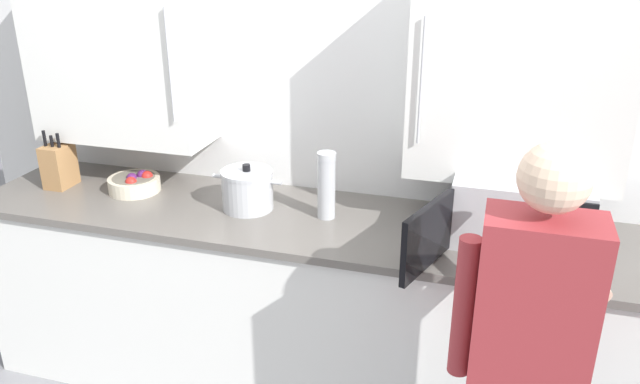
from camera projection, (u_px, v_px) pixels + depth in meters
name	position (u px, v px, depth m)	size (l,w,h in m)	color
back_wall_tiled	(312.00, 95.00, 2.90)	(3.77, 0.44, 2.66)	white
counter_unit	(293.00, 305.00, 2.97)	(3.00, 0.69, 0.93)	white
microwave_oven	(512.00, 208.00, 2.52)	(0.66, 0.73, 0.27)	#B7BABF
knife_block	(59.00, 165.00, 3.07)	(0.11, 0.15, 0.29)	#A37547
fruit_bowl	(135.00, 183.00, 3.04)	(0.25, 0.25, 0.10)	beige
stock_pot	(247.00, 190.00, 2.83)	(0.33, 0.24, 0.21)	#B7BABF
thermos_flask	(326.00, 185.00, 2.72)	(0.08, 0.08, 0.30)	#B7BABF
person_figure	(528.00, 343.00, 1.90)	(0.44, 0.56, 1.59)	#282D3D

